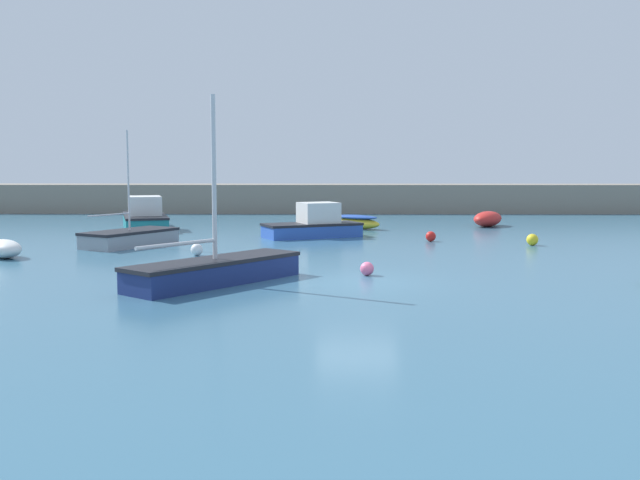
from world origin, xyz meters
TOP-DOWN VIEW (x-y plane):
  - ground_plane at (0.00, 0.00)m, footprint 120.00×120.00m
  - harbor_breakwater at (0.00, 32.09)m, footprint 59.87×3.68m
  - sailboat_twin_hulled at (-9.68, 9.52)m, footprint 3.84×4.73m
  - motorboat_grey_hull at (-1.59, 13.61)m, footprint 5.19×3.74m
  - rowboat_blue_near at (8.44, 19.85)m, footprint 2.62×3.00m
  - rowboat_with_red_cover at (0.67, 18.13)m, footprint 3.14×2.68m
  - sailboat_tall_mast at (-4.31, -0.47)m, footprint 4.99×5.67m
  - dinghy_near_pier at (-13.45, 5.45)m, footprint 2.27×2.31m
  - motorboat_with_cabin at (-11.13, 17.78)m, footprint 3.99×6.59m
  - mooring_buoy_pink at (0.37, 1.21)m, footprint 0.45×0.45m
  - mooring_buoy_red at (3.93, 11.60)m, footprint 0.48×0.48m
  - mooring_buoy_white at (-6.10, 6.21)m, footprint 0.48×0.48m
  - mooring_buoy_yellow at (8.23, 9.96)m, footprint 0.52×0.52m

SIDE VIEW (x-z plane):
  - ground_plane at x=0.00m, z-range -0.20..0.00m
  - mooring_buoy_pink at x=0.37m, z-range 0.00..0.45m
  - mooring_buoy_red at x=3.93m, z-range 0.00..0.48m
  - mooring_buoy_white at x=-6.10m, z-range 0.00..0.48m
  - mooring_buoy_yellow at x=8.23m, z-range 0.00..0.52m
  - dinghy_near_pier at x=-13.45m, z-range 0.00..0.72m
  - sailboat_twin_hulled at x=-9.68m, z-range -2.17..2.92m
  - rowboat_with_red_cover at x=0.67m, z-range 0.00..0.79m
  - sailboat_tall_mast at x=-4.31m, z-range -2.40..3.25m
  - rowboat_blue_near at x=8.44m, z-range 0.00..0.89m
  - motorboat_grey_hull at x=-1.59m, z-range -0.24..1.48m
  - motorboat_with_cabin at x=-11.13m, z-range -0.27..1.59m
  - harbor_breakwater at x=0.00m, z-range 0.00..2.13m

